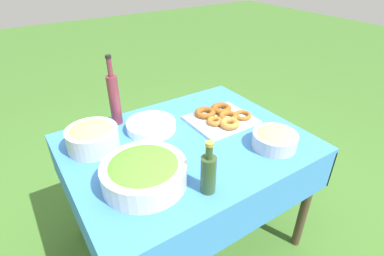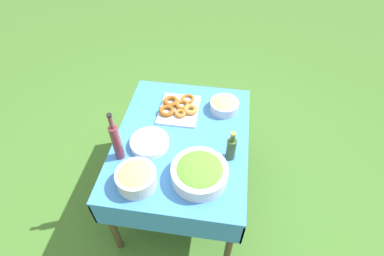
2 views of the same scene
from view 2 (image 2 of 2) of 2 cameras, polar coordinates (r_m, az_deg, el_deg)
ground_plane at (r=2.72m, az=-1.56°, el=-12.14°), size 14.00×14.00×0.00m
picnic_table at (r=2.20m, az=-1.89°, el=-3.61°), size 1.20×0.94×0.73m
salad_bowl at (r=1.87m, az=1.45°, el=-8.43°), size 0.36×0.36×0.12m
pasta_bowl at (r=2.32m, az=6.20°, el=4.42°), size 0.22×0.22×0.09m
donut_platter at (r=2.32m, az=-2.54°, el=3.89°), size 0.36×0.31×0.05m
plate_stack at (r=2.09m, az=-8.05°, el=-2.79°), size 0.27×0.27×0.05m
olive_oil_bottle at (r=1.96m, az=7.48°, el=-3.83°), size 0.06×0.06×0.24m
wine_bottle at (r=1.96m, az=-14.22°, el=-2.45°), size 0.06×0.06×0.39m
bread_bowl at (r=1.87m, az=-10.59°, el=-9.18°), size 0.25×0.25×0.13m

